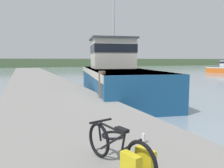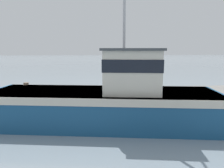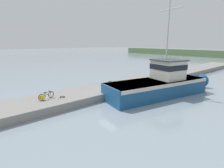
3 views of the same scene
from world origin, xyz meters
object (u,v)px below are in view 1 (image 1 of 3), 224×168
(bicycle_touring, at_px, (124,153))
(fishing_boat_main, at_px, (115,74))
(mooring_post, at_px, (102,84))
(water_bottle_on_curb, at_px, (143,138))

(bicycle_touring, bearing_deg, fishing_boat_main, 52.94)
(mooring_post, bearing_deg, bicycle_touring, -107.25)
(fishing_boat_main, relative_size, water_bottle_on_curb, 74.20)
(bicycle_touring, relative_size, water_bottle_on_curb, 8.17)
(fishing_boat_main, xyz_separation_m, mooring_post, (-2.91, -5.25, -0.04))
(fishing_boat_main, relative_size, mooring_post, 12.25)
(water_bottle_on_curb, bearing_deg, fishing_boat_main, 69.50)
(bicycle_touring, xyz_separation_m, mooring_post, (1.95, 6.29, 0.29))
(mooring_post, distance_m, water_bottle_on_curb, 5.50)
(fishing_boat_main, distance_m, water_bottle_on_curb, 11.36)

